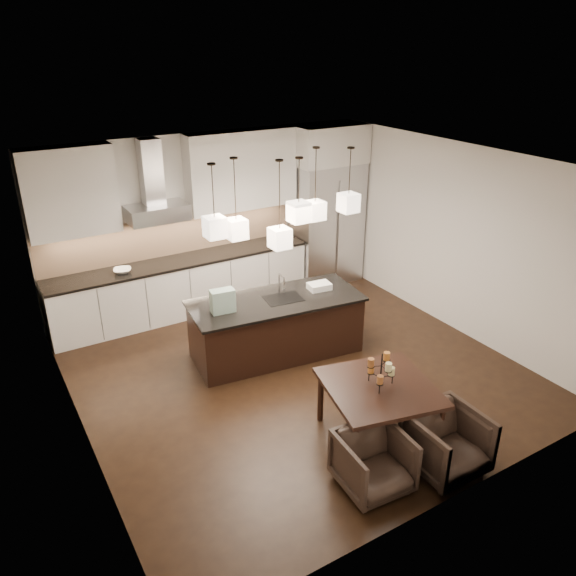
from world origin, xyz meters
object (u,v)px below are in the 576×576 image
dining_table (378,412)px  armchair_right (447,443)px  armchair_left (374,462)px  island_body (276,328)px  refrigerator (326,224)px

dining_table → armchair_right: bearing=-56.8°
armchair_right → armchair_left: bearing=168.2°
island_body → armchair_right: size_ratio=3.13×
refrigerator → island_body: refrigerator is taller
armchair_left → armchair_right: bearing=-8.6°
armchair_right → refrigerator: bearing=70.9°
refrigerator → dining_table: (-2.04, -4.02, -0.73)m
island_body → dining_table: (0.06, -2.18, -0.06)m
dining_table → armchair_left: dining_table is taller
island_body → dining_table: bearing=-81.7°
refrigerator → island_body: 2.87m
island_body → armchair_right: 2.96m
armchair_left → armchair_right: armchair_right is taller
island_body → armchair_right: island_body is taller
refrigerator → island_body: size_ratio=0.93×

